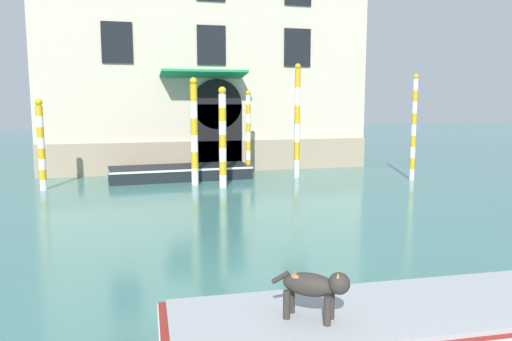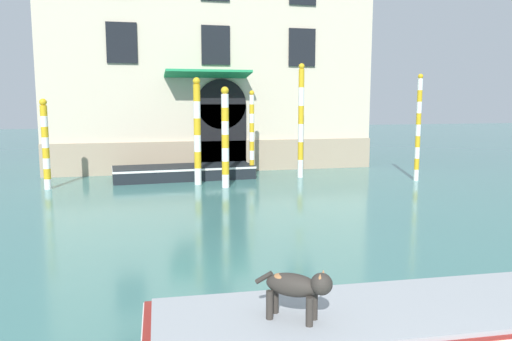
% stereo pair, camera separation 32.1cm
% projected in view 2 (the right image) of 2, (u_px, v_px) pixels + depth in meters
% --- Properties ---
extents(palazzo_left, '(14.82, 7.40, 13.98)m').
position_uv_depth(palazzo_left, '(206.00, 22.00, 24.38)').
color(palazzo_left, beige).
rests_on(palazzo_left, ground_plane).
extents(boat_foreground, '(6.40, 2.07, 0.67)m').
position_uv_depth(boat_foreground, '(404.00, 330.00, 6.16)').
color(boat_foreground, maroon).
rests_on(boat_foreground, ground_plane).
extents(dog_on_deck, '(0.79, 0.62, 0.61)m').
position_uv_depth(dog_on_deck, '(298.00, 287.00, 5.66)').
color(dog_on_deck, '#332D28').
rests_on(dog_on_deck, boat_foreground).
extents(boat_moored_near_palazzo, '(5.74, 2.19, 0.53)m').
position_uv_depth(boat_moored_near_palazzo, '(184.00, 172.00, 20.39)').
color(boat_moored_near_palazzo, black).
rests_on(boat_moored_near_palazzo, ground_plane).
extents(mooring_pole_0, '(0.24, 0.24, 4.67)m').
position_uv_depth(mooring_pole_0, '(301.00, 121.00, 20.47)').
color(mooring_pole_0, white).
rests_on(mooring_pole_0, ground_plane).
extents(mooring_pole_1, '(0.20, 0.20, 3.59)m').
position_uv_depth(mooring_pole_1, '(252.00, 134.00, 20.43)').
color(mooring_pole_1, white).
rests_on(mooring_pole_1, ground_plane).
extents(mooring_pole_2, '(0.20, 0.20, 4.21)m').
position_uv_depth(mooring_pole_2, '(418.00, 128.00, 19.65)').
color(mooring_pole_2, white).
rests_on(mooring_pole_2, ground_plane).
extents(mooring_pole_3, '(0.27, 0.27, 4.03)m').
position_uv_depth(mooring_pole_3, '(197.00, 131.00, 18.73)').
color(mooring_pole_3, white).
rests_on(mooring_pole_3, ground_plane).
extents(mooring_pole_4, '(0.26, 0.26, 3.25)m').
position_uv_depth(mooring_pole_4, '(45.00, 144.00, 17.76)').
color(mooring_pole_4, white).
rests_on(mooring_pole_4, ground_plane).
extents(mooring_pole_5, '(0.28, 0.28, 3.67)m').
position_uv_depth(mooring_pole_5, '(225.00, 137.00, 18.11)').
color(mooring_pole_5, white).
rests_on(mooring_pole_5, ground_plane).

